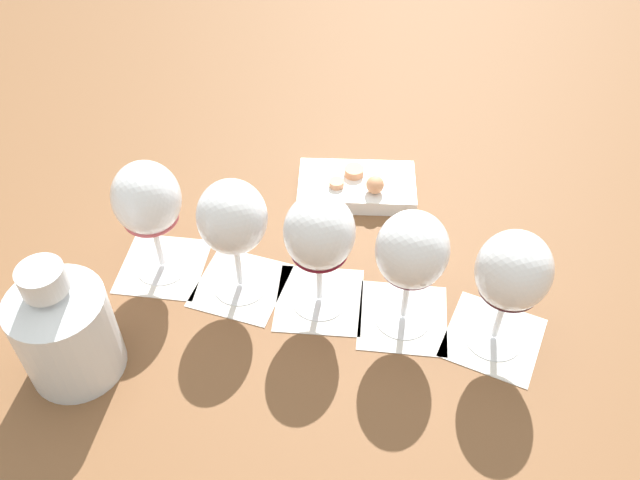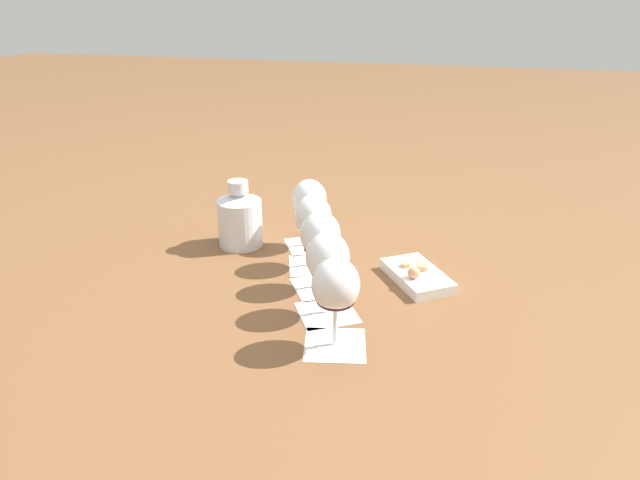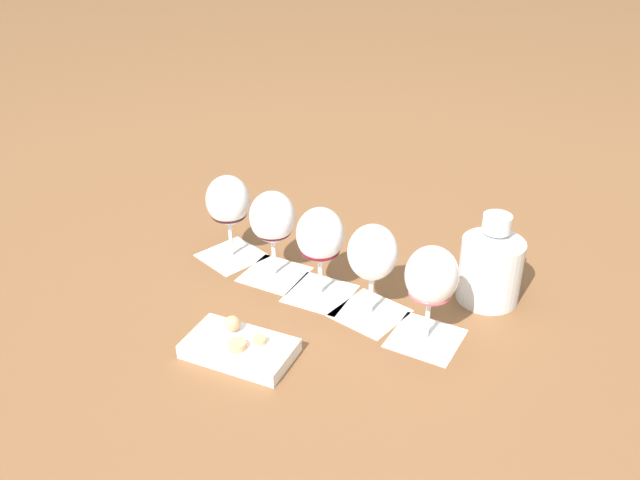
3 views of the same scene
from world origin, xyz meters
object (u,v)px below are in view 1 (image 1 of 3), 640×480
Objects in this scene: wine_glass_3 at (412,255)px; snack_dish at (357,186)px; wine_glass_0 at (148,203)px; wine_glass_2 at (319,237)px; wine_glass_4 at (512,276)px; wine_glass_1 at (233,222)px; ceramic_vase at (64,327)px.

snack_dish is at bearing 138.59° from wine_glass_3.
wine_glass_3 is (0.31, 0.12, -0.00)m from wine_glass_0.
snack_dish is (0.12, 0.28, -0.10)m from wine_glass_0.
wine_glass_0 is 0.22m from wine_glass_2.
wine_glass_2 is 0.24m from snack_dish.
wine_glass_3 is 0.11m from wine_glass_4.
wine_glass_0 reaches higher than snack_dish.
wine_glass_4 is (0.11, 0.04, 0.00)m from wine_glass_3.
wine_glass_3 is at bearing -159.15° from wine_glass_4.
wine_glass_2 is 1.00× the size of wine_glass_3.
wine_glass_2 is at bearing 23.39° from wine_glass_1.
wine_glass_0 is 1.00× the size of wine_glass_3.
wine_glass_1 and wine_glass_2 have the same top height.
wine_glass_1 is 1.00× the size of wine_glass_3.
wine_glass_1 reaches higher than snack_dish.
wine_glass_0 is at bearing -160.55° from wine_glass_1.
ceramic_vase is (-0.38, -0.33, -0.04)m from wine_glass_4.
wine_glass_4 is 0.86× the size of snack_dish.
wine_glass_2 is at bearing 21.37° from wine_glass_0.
wine_glass_0 is 0.32m from snack_dish.
wine_glass_2 reaches higher than snack_dish.
wine_glass_2 is (0.20, 0.08, -0.00)m from wine_glass_0.
wine_glass_0 is 1.00× the size of wine_glass_1.
ceramic_vase is at bearing -138.69° from wine_glass_4.
ceramic_vase is (-0.17, -0.25, -0.04)m from wine_glass_2.
wine_glass_4 reaches higher than snack_dish.
wine_glass_4 is at bearing 41.31° from ceramic_vase.
ceramic_vase is at bearing -108.87° from wine_glass_1.
wine_glass_2 is 0.86× the size of snack_dish.
wine_glass_0 and wine_glass_3 have the same top height.
wine_glass_4 is at bearing 21.25° from wine_glass_2.
wine_glass_0 is at bearing 101.88° from ceramic_vase.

